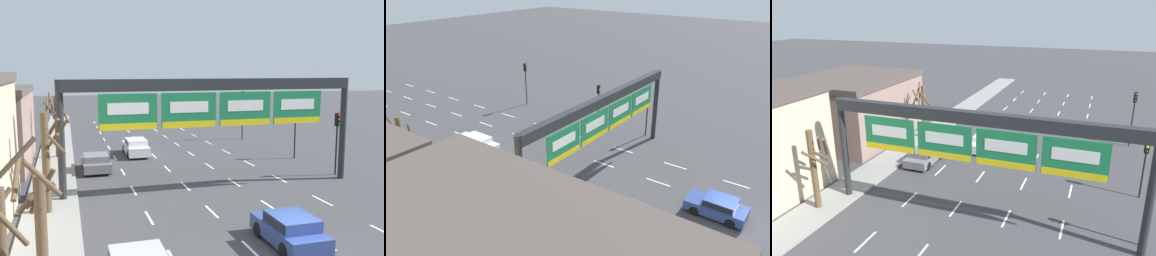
# 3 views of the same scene
# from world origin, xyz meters

# --- Properties ---
(ground_plane) EXTENTS (220.00, 220.00, 0.00)m
(ground_plane) POSITION_xyz_m (0.00, 0.00, 0.00)
(ground_plane) COLOR #3D3D3F
(lane_dashes) EXTENTS (10.02, 67.00, 0.01)m
(lane_dashes) POSITION_xyz_m (-0.00, 13.50, 0.00)
(lane_dashes) COLOR white
(lane_dashes) RESTS_ON ground_plane
(sign_gantry) EXTENTS (18.52, 0.70, 6.79)m
(sign_gantry) POSITION_xyz_m (-0.00, 10.00, 5.56)
(sign_gantry) COLOR #232628
(sign_gantry) RESTS_ON ground_plane
(car_grey) EXTENTS (1.95, 4.04, 1.25)m
(car_grey) POSITION_xyz_m (-6.76, 16.88, 0.68)
(car_grey) COLOR slate
(car_grey) RESTS_ON ground_plane
(car_white) EXTENTS (1.81, 4.72, 1.43)m
(car_white) POSITION_xyz_m (-3.06, 21.83, 0.77)
(car_white) COLOR silver
(car_white) RESTS_ON ground_plane
(car_blue) EXTENTS (1.86, 3.91, 1.37)m
(car_blue) POSITION_xyz_m (0.07, 1.01, 0.73)
(car_blue) COLOR navy
(car_blue) RESTS_ON ground_plane
(traffic_light_near_gantry) EXTENTS (0.30, 0.35, 5.06)m
(traffic_light_near_gantry) POSITION_xyz_m (9.06, 26.98, 3.59)
(traffic_light_near_gantry) COLOR black
(traffic_light_near_gantry) RESTS_ON ground_plane
(traffic_light_mid_block) EXTENTS (0.30, 0.35, 4.35)m
(traffic_light_mid_block) POSITION_xyz_m (9.24, 10.92, 3.12)
(traffic_light_mid_block) COLOR black
(traffic_light_mid_block) RESTS_ON ground_plane
(traffic_light_far_end) EXTENTS (0.30, 0.35, 4.12)m
(traffic_light_far_end) POSITION_xyz_m (9.36, 16.72, 2.97)
(traffic_light_far_end) COLOR black
(traffic_light_far_end) RESTS_ON ground_plane
(tree_bare_closest) EXTENTS (2.11, 1.95, 5.33)m
(tree_bare_closest) POSITION_xyz_m (-9.53, 22.23, 3.07)
(tree_bare_closest) COLOR brown
(tree_bare_closest) RESTS_ON sidewalk_left
(tree_bare_second) EXTENTS (1.44, 2.26, 5.10)m
(tree_bare_second) POSITION_xyz_m (-9.66, 7.97, 2.97)
(tree_bare_second) COLOR brown
(tree_bare_second) RESTS_ON sidewalk_left
(tree_bare_third) EXTENTS (1.63, 1.62, 4.34)m
(tree_bare_third) POSITION_xyz_m (-9.77, 0.94, 2.37)
(tree_bare_third) COLOR brown
(tree_bare_third) RESTS_ON sidewalk_left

